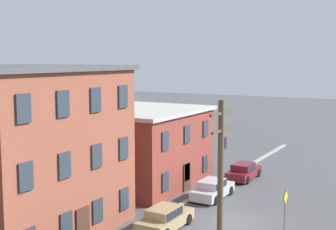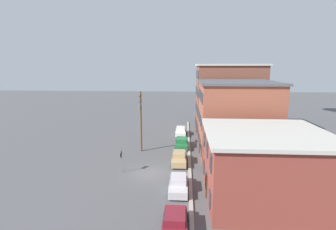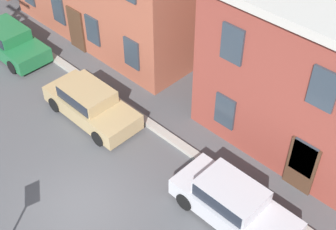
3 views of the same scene
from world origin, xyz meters
name	(u,v)px [view 3 (image 3 of 3)]	position (x,y,z in m)	size (l,w,h in m)	color
ground_plane	(83,206)	(0.00, 0.00, 0.00)	(200.00, 200.00, 0.00)	#4C4C4F
kerb_strip	(172,139)	(0.00, 4.50, 0.08)	(56.00, 0.36, 0.16)	#9E998E
car_green	(9,40)	(-9.99, 3.39, 0.75)	(4.40, 1.92, 1.43)	#1E6638
car_tan	(90,102)	(-3.45, 3.19, 0.75)	(4.40, 1.92, 1.43)	tan
car_silver	(233,202)	(3.97, 3.31, 0.75)	(4.40, 1.92, 1.43)	#B7B7BC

